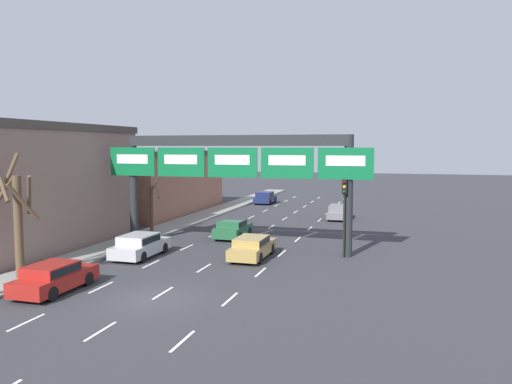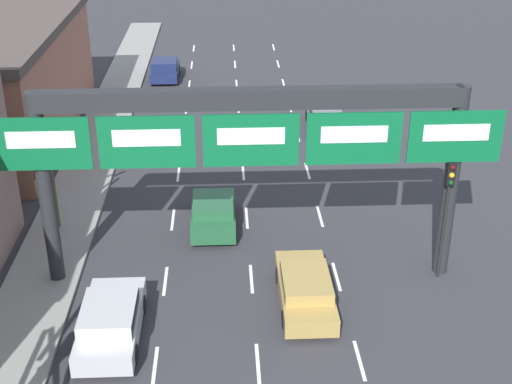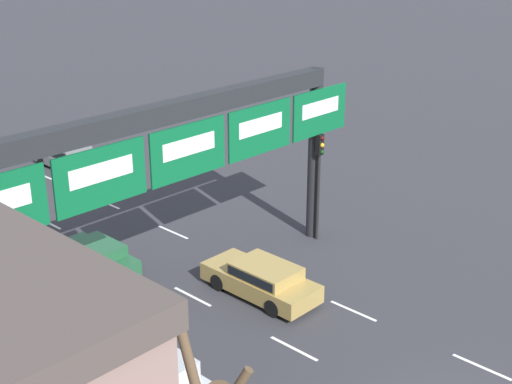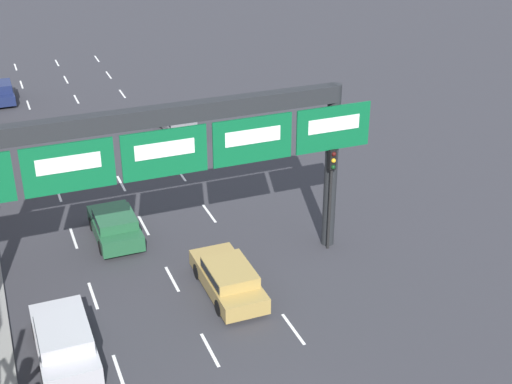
# 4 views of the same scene
# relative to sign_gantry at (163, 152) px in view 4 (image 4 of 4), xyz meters

# --- Properties ---
(lane_dashes) EXTENTS (6.72, 67.00, 0.01)m
(lane_dashes) POSITION_rel_sign_gantry_xyz_m (-0.00, 2.31, -5.70)
(lane_dashes) COLOR white
(lane_dashes) RESTS_ON ground_plane
(sign_gantry) EXTENTS (17.82, 0.70, 7.53)m
(sign_gantry) POSITION_rel_sign_gantry_xyz_m (0.00, 0.00, 0.00)
(sign_gantry) COLOR #232628
(sign_gantry) RESTS_ON ground_plane
(car_green) EXTENTS (1.92, 3.96, 1.35)m
(car_green) POSITION_rel_sign_gantry_xyz_m (-1.47, 4.01, -4.98)
(car_green) COLOR #235B38
(car_green) RESTS_ON ground_plane
(car_silver) EXTENTS (1.96, 4.59, 1.43)m
(car_silver) POSITION_rel_sign_gantry_xyz_m (-4.86, -3.66, -4.94)
(car_silver) COLOR #B7B7BC
(car_silver) RESTS_ON ground_plane
(car_grey) EXTENTS (1.88, 4.31, 1.36)m
(car_grey) POSITION_rel_sign_gantry_xyz_m (4.98, 15.84, -4.97)
(car_grey) COLOR slate
(car_grey) RESTS_ON ground_plane
(car_gold) EXTENTS (1.88, 4.66, 1.33)m
(car_gold) POSITION_rel_sign_gantry_xyz_m (1.87, -2.01, -4.98)
(car_gold) COLOR #A88947
(car_gold) RESTS_ON ground_plane
(traffic_light_near_gantry) EXTENTS (0.30, 0.35, 4.81)m
(traffic_light_near_gantry) POSITION_rel_sign_gantry_xyz_m (7.21, -0.36, -2.28)
(traffic_light_near_gantry) COLOR black
(traffic_light_near_gantry) RESTS_ON ground_plane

